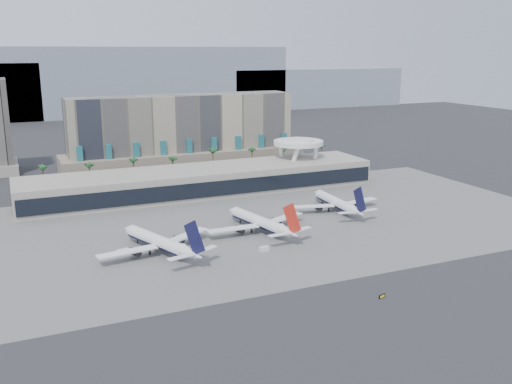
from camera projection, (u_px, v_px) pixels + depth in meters
name	position (u px, v px, depth m)	size (l,w,h in m)	color
ground	(315.00, 271.00, 177.92)	(900.00, 900.00, 0.00)	#232326
apron_pad	(247.00, 223.00, 226.74)	(260.00, 130.00, 0.06)	#5B5B59
mountain_ridge	(118.00, 86.00, 598.80)	(680.00, 60.00, 70.00)	gray
hotel	(183.00, 138.00, 332.58)	(140.00, 30.00, 42.00)	tan
terminal	(203.00, 180.00, 273.85)	(170.00, 32.50, 14.50)	#A29B8E
saucer_structure	(298.00, 146.00, 297.91)	(26.00, 26.00, 21.89)	white
palm_row	(194.00, 158.00, 306.83)	(157.80, 2.80, 13.10)	brown
airliner_left	(160.00, 242.00, 192.97)	(42.46, 43.85, 15.86)	white
airliner_centre	(260.00, 222.00, 215.53)	(42.78, 44.48, 15.54)	white
airliner_right	(337.00, 203.00, 243.26)	(41.65, 42.90, 14.80)	white
service_vehicle_a	(123.00, 252.00, 191.99)	(4.00, 1.96, 1.96)	silver
service_vehicle_b	(264.00, 249.00, 195.27)	(3.29, 1.88, 1.69)	silver
taxiway_sign	(382.00, 296.00, 158.75)	(2.37, 0.94, 1.08)	black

